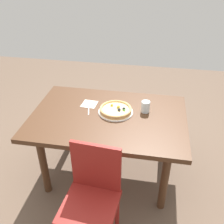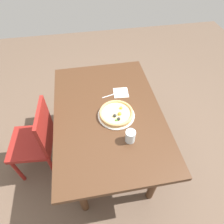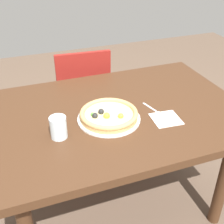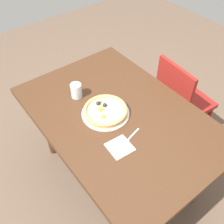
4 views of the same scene
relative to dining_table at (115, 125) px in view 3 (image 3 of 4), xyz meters
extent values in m
plane|color=brown|center=(0.00, 0.00, -0.65)|extent=(6.00, 6.00, 0.00)
cube|color=#472B19|center=(0.00, 0.00, 0.07)|extent=(1.40, 0.95, 0.04)
cylinder|color=#472B19|center=(-0.55, -0.32, -0.30)|extent=(0.07, 0.07, 0.69)
cylinder|color=#472B19|center=(0.55, -0.32, -0.30)|extent=(0.07, 0.07, 0.69)
cylinder|color=#472B19|center=(-0.55, 0.32, -0.30)|extent=(0.07, 0.07, 0.69)
cylinder|color=maroon|center=(0.16, -0.94, -0.44)|extent=(0.04, 0.04, 0.41)
cylinder|color=maroon|center=(-0.18, -0.91, -0.44)|extent=(0.04, 0.04, 0.41)
cylinder|color=maroon|center=(0.18, -0.60, -0.44)|extent=(0.04, 0.04, 0.41)
cylinder|color=maroon|center=(-0.16, -0.57, -0.44)|extent=(0.04, 0.04, 0.41)
cube|color=maroon|center=(0.00, -0.76, -0.22)|extent=(0.43, 0.43, 0.04)
cube|color=maroon|center=(0.02, -0.57, 0.01)|extent=(0.38, 0.06, 0.42)
cylinder|color=white|center=(0.06, 0.06, 0.10)|extent=(0.32, 0.32, 0.01)
cylinder|color=tan|center=(0.06, 0.06, 0.11)|extent=(0.29, 0.29, 0.02)
cylinder|color=beige|center=(0.06, 0.06, 0.12)|extent=(0.26, 0.26, 0.01)
torus|color=tan|center=(0.06, 0.06, 0.13)|extent=(0.30, 0.30, 0.02)
sphere|color=gold|center=(0.01, 0.12, 0.13)|extent=(0.03, 0.03, 0.03)
sphere|color=#4C9E38|center=(0.14, 0.05, 0.13)|extent=(0.02, 0.02, 0.02)
sphere|color=#262626|center=(0.13, 0.07, 0.13)|extent=(0.03, 0.03, 0.03)
sphere|color=gold|center=(0.08, 0.09, 0.14)|extent=(0.03, 0.03, 0.03)
sphere|color=#262626|center=(0.09, 0.05, 0.13)|extent=(0.03, 0.03, 0.03)
cube|color=silver|center=(-0.19, 0.03, 0.09)|extent=(0.04, 0.11, 0.00)
cube|color=silver|center=(-0.21, 0.11, 0.09)|extent=(0.03, 0.05, 0.00)
cylinder|color=silver|center=(0.33, 0.12, 0.15)|extent=(0.08, 0.08, 0.11)
cube|color=white|center=(-0.22, 0.16, 0.09)|extent=(0.15, 0.15, 0.00)
camera|label=1|loc=(0.37, -1.91, 1.38)|focal=41.19mm
camera|label=2|loc=(1.13, -0.16, 1.40)|focal=31.20mm
camera|label=3|loc=(0.48, 1.26, 0.93)|focal=47.66mm
camera|label=4|loc=(-0.94, 0.78, 1.36)|focal=41.85mm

